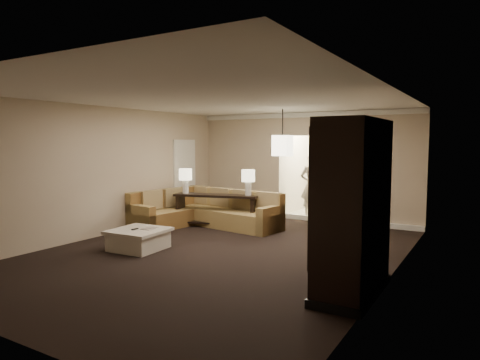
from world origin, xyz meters
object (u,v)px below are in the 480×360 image
Objects in this scene: console_table at (216,208)px; armoire at (352,211)px; drink_table at (362,234)px; sectional_sofa at (205,212)px; coffee_table at (139,239)px; person at (312,182)px.

armoire is at bearing -50.31° from console_table.
console_table is 5.04m from armoire.
armoire is 4.41× the size of drink_table.
sectional_sofa is 3.19× the size of coffee_table.
coffee_table is at bearing 59.11° from person.
drink_table is at bearing -27.50° from console_table.
sectional_sofa is 1.69× the size of person.
armoire is at bearing -4.33° from coffee_table.
sectional_sofa is 0.32m from console_table.
armoire is 2.24m from drink_table.
armoire is (4.09, -2.87, 0.64)m from console_table.
person reaches higher than coffee_table.
drink_table is (3.74, 1.76, 0.18)m from coffee_table.
console_table is at bearing 43.52° from person.
console_table is (0.06, 2.56, 0.27)m from coffee_table.
coffee_table is 0.49× the size of console_table.
console_table is (0.30, 0.06, 0.12)m from sectional_sofa.
coffee_table is 4.26m from armoire.
console_table is at bearing 144.93° from armoire.
coffee_table is 1.94× the size of drink_table.
coffee_table is 2.57m from console_table.
armoire reaches higher than sectional_sofa.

